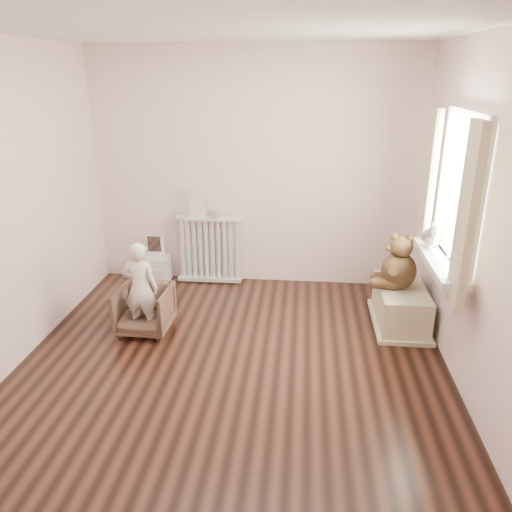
# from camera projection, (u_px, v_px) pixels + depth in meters

# --- Properties ---
(floor) EXTENTS (3.60, 3.60, 0.01)m
(floor) POSITION_uv_depth(u_px,v_px,m) (233.00, 361.00, 4.25)
(floor) COLOR black
(floor) RESTS_ON ground
(ceiling) EXTENTS (3.60, 3.60, 0.01)m
(ceiling) POSITION_uv_depth(u_px,v_px,m) (227.00, 28.00, 3.34)
(ceiling) COLOR white
(ceiling) RESTS_ON ground
(back_wall) EXTENTS (3.60, 0.02, 2.60)m
(back_wall) POSITION_uv_depth(u_px,v_px,m) (255.00, 170.00, 5.48)
(back_wall) COLOR white
(back_wall) RESTS_ON ground
(front_wall) EXTENTS (3.60, 0.02, 2.60)m
(front_wall) POSITION_uv_depth(u_px,v_px,m) (169.00, 329.00, 2.12)
(front_wall) COLOR white
(front_wall) RESTS_ON ground
(left_wall) EXTENTS (0.02, 3.60, 2.60)m
(left_wall) POSITION_uv_depth(u_px,v_px,m) (7.00, 208.00, 3.97)
(left_wall) COLOR white
(left_wall) RESTS_ON ground
(right_wall) EXTENTS (0.02, 3.60, 2.60)m
(right_wall) POSITION_uv_depth(u_px,v_px,m) (475.00, 221.00, 3.63)
(right_wall) COLOR white
(right_wall) RESTS_ON ground
(window) EXTENTS (0.03, 0.90, 1.10)m
(window) POSITION_uv_depth(u_px,v_px,m) (461.00, 191.00, 3.86)
(window) COLOR white
(window) RESTS_ON right_wall
(window_sill) EXTENTS (0.22, 1.10, 0.06)m
(window_sill) POSITION_uv_depth(u_px,v_px,m) (439.00, 261.00, 4.07)
(window_sill) COLOR silver
(window_sill) RESTS_ON right_wall
(curtain_left) EXTENTS (0.06, 0.26, 1.30)m
(curtain_left) POSITION_uv_depth(u_px,v_px,m) (466.00, 219.00, 3.36)
(curtain_left) COLOR beige
(curtain_left) RESTS_ON right_wall
(curtain_right) EXTENTS (0.06, 0.26, 1.30)m
(curtain_right) POSITION_uv_depth(u_px,v_px,m) (429.00, 183.00, 4.43)
(curtain_right) COLOR beige
(curtain_right) RESTS_ON right_wall
(radiator) EXTENTS (0.74, 0.14, 0.78)m
(radiator) POSITION_uv_depth(u_px,v_px,m) (209.00, 250.00, 5.73)
(radiator) COLOR silver
(radiator) RESTS_ON floor
(paper_doll) EXTENTS (0.18, 0.02, 0.30)m
(paper_doll) POSITION_uv_depth(u_px,v_px,m) (197.00, 204.00, 5.55)
(paper_doll) COLOR beige
(paper_doll) RESTS_ON radiator
(tin_a) EXTENTS (0.11, 0.11, 0.07)m
(tin_a) POSITION_uv_depth(u_px,v_px,m) (215.00, 215.00, 5.57)
(tin_a) COLOR #A59E8C
(tin_a) RESTS_ON radiator
(toy_vanity) EXTENTS (0.34, 0.24, 0.54)m
(toy_vanity) POSITION_uv_depth(u_px,v_px,m) (155.00, 258.00, 5.80)
(toy_vanity) COLOR silver
(toy_vanity) RESTS_ON floor
(armchair) EXTENTS (0.49, 0.50, 0.45)m
(armchair) POSITION_uv_depth(u_px,v_px,m) (144.00, 310.00, 4.68)
(armchair) COLOR brown
(armchair) RESTS_ON floor
(child) EXTENTS (0.33, 0.22, 0.89)m
(child) POSITION_uv_depth(u_px,v_px,m) (141.00, 288.00, 4.55)
(child) COLOR white
(child) RESTS_ON armchair
(toy_bench) EXTENTS (0.44, 0.83, 0.39)m
(toy_bench) POSITION_uv_depth(u_px,v_px,m) (401.00, 305.00, 4.83)
(toy_bench) COLOR beige
(toy_bench) RESTS_ON floor
(teddy_bear) EXTENTS (0.48, 0.40, 0.52)m
(teddy_bear) POSITION_uv_depth(u_px,v_px,m) (400.00, 259.00, 4.66)
(teddy_bear) COLOR #3A2715
(teddy_bear) RESTS_ON toy_bench
(plush_cat) EXTENTS (0.27, 0.32, 0.24)m
(plush_cat) POSITION_uv_depth(u_px,v_px,m) (432.00, 236.00, 4.28)
(plush_cat) COLOR slate
(plush_cat) RESTS_ON window_sill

